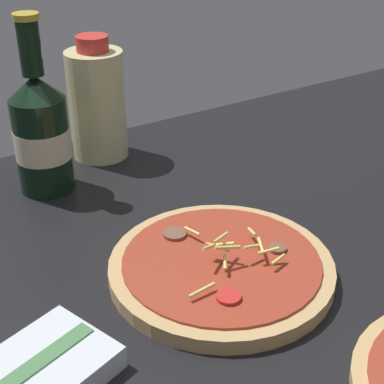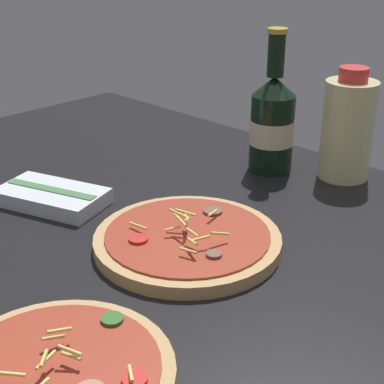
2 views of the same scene
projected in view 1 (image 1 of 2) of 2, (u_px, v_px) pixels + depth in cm
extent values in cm
cube|color=black|center=(292.00, 266.00, 69.36)|extent=(160.00, 90.00, 2.50)
cylinder|color=tan|center=(221.00, 268.00, 65.47)|extent=(25.06, 25.06, 1.76)
cylinder|color=#9E3823|center=(221.00, 261.00, 64.97)|extent=(22.06, 22.06, 0.30)
cylinder|color=red|center=(229.00, 297.00, 58.99)|extent=(2.55, 2.55, 0.40)
cylinder|color=brown|center=(175.00, 234.00, 69.09)|extent=(2.77, 2.77, 0.40)
cylinder|color=brown|center=(278.00, 249.00, 66.37)|extent=(2.04, 2.04, 0.40)
cylinder|color=#EADB6B|center=(252.00, 232.00, 67.18)|extent=(1.33, 2.61, 1.09)
cylinder|color=#EADB6B|center=(252.00, 247.00, 63.84)|extent=(2.07, 0.39, 0.73)
cylinder|color=#EADB6B|center=(269.00, 251.00, 63.66)|extent=(2.39, 1.18, 0.73)
cylinder|color=#EADB6B|center=(221.00, 238.00, 63.29)|extent=(2.78, 1.55, 0.75)
cylinder|color=#EADB6B|center=(222.00, 244.00, 63.88)|extent=(2.16, 2.41, 1.23)
cylinder|color=#EADB6B|center=(192.00, 231.00, 68.19)|extent=(0.89, 2.41, 0.46)
cylinder|color=#EADB6B|center=(218.00, 247.00, 63.95)|extent=(2.22, 2.07, 1.01)
cylinder|color=#EADB6B|center=(225.00, 262.00, 62.64)|extent=(1.49, 1.98, 0.68)
cylinder|color=#EADB6B|center=(210.00, 246.00, 63.06)|extent=(2.76, 1.59, 1.32)
cylinder|color=#EADB6B|center=(278.00, 259.00, 63.34)|extent=(2.34, 0.97, 0.37)
cylinder|color=#EADB6B|center=(227.00, 247.00, 62.74)|extent=(2.91, 1.04, 0.85)
cylinder|color=#EADB6B|center=(202.00, 290.00, 59.13)|extent=(3.23, 0.58, 0.52)
cylinder|color=#EADB6B|center=(259.00, 244.00, 64.98)|extent=(1.54, 2.56, 0.59)
cylinder|color=black|center=(43.00, 145.00, 80.47)|extent=(7.55, 7.55, 13.35)
cone|color=black|center=(35.00, 87.00, 76.45)|extent=(7.55, 7.55, 3.17)
cylinder|color=black|center=(30.00, 48.00, 73.96)|extent=(2.87, 2.87, 7.04)
cylinder|color=gold|center=(25.00, 16.00, 72.05)|extent=(3.30, 3.30, 0.80)
cylinder|color=beige|center=(43.00, 143.00, 80.34)|extent=(7.63, 7.63, 4.27)
cylinder|color=beige|center=(97.00, 105.00, 89.30)|extent=(8.60, 8.60, 16.55)
cylinder|color=red|center=(92.00, 44.00, 84.73)|extent=(4.73, 4.73, 2.26)
cube|color=#4C7F4C|center=(19.00, 376.00, 49.53)|extent=(15.35, 6.62, 0.16)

